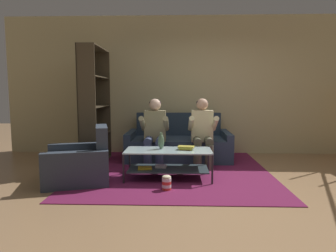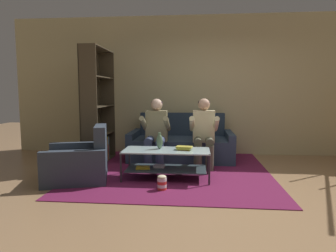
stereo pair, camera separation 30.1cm
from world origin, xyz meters
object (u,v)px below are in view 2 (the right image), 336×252
at_px(bookshelf, 96,122).
at_px(armchair, 79,163).
at_px(person_seated_left, 156,130).
at_px(coffee_table, 166,160).
at_px(person_seated_right, 204,130).
at_px(popcorn_tub, 162,183).
at_px(couch, 181,145).
at_px(book_stack, 184,148).
at_px(vase, 160,141).

height_order(bookshelf, armchair, bookshelf).
distance_m(person_seated_left, coffee_table, 0.91).
height_order(person_seated_left, person_seated_right, person_seated_right).
bearing_deg(person_seated_right, popcorn_tub, -113.44).
height_order(person_seated_right, bookshelf, bookshelf).
bearing_deg(bookshelf, person_seated_left, -7.46).
distance_m(couch, book_stack, 1.38).
bearing_deg(person_seated_right, book_stack, -111.80).
xyz_separation_m(book_stack, bookshelf, (-1.67, 0.93, 0.29)).
height_order(couch, vase, couch).
distance_m(book_stack, armchair, 1.58).
bearing_deg(armchair, vase, 12.69).
bearing_deg(book_stack, person_seated_left, 124.41).
bearing_deg(armchair, person_seated_right, 28.00).
bearing_deg(person_seated_right, bookshelf, 175.71).
distance_m(vase, armchair, 1.24).
bearing_deg(book_stack, coffee_table, -175.39).
bearing_deg(popcorn_tub, book_stack, 64.38).
bearing_deg(coffee_table, bookshelf, 145.80).
relative_size(vase, armchair, 0.24).
height_order(couch, person_seated_right, person_seated_right).
bearing_deg(coffee_table, popcorn_tub, -89.17).
xyz_separation_m(coffee_table, bookshelf, (-1.40, 0.95, 0.47)).
xyz_separation_m(person_seated_left, book_stack, (0.53, -0.78, -0.17)).
height_order(coffee_table, vase, vase).
distance_m(person_seated_left, armchair, 1.48).
bearing_deg(couch, bookshelf, -164.45).
height_order(vase, armchair, armchair).
xyz_separation_m(bookshelf, popcorn_tub, (1.40, -1.49, -0.66)).
distance_m(person_seated_right, bookshelf, 1.99).
height_order(couch, bookshelf, bookshelf).
bearing_deg(couch, book_stack, -85.36).
bearing_deg(book_stack, person_seated_right, 68.20).
bearing_deg(vase, bookshelf, 145.97).
relative_size(couch, coffee_table, 1.53).
distance_m(couch, bookshelf, 1.69).
xyz_separation_m(couch, armchair, (-1.44, -1.58, -0.02)).
bearing_deg(person_seated_right, person_seated_left, -179.96).
xyz_separation_m(vase, book_stack, (0.38, -0.05, -0.09)).
relative_size(person_seated_left, popcorn_tub, 5.78).
relative_size(coffee_table, book_stack, 5.03).
xyz_separation_m(armchair, popcorn_tub, (1.28, -0.35, -0.16)).
bearing_deg(couch, armchair, -132.50).
bearing_deg(bookshelf, book_stack, -28.95).
bearing_deg(book_stack, bookshelf, 151.05).
distance_m(couch, popcorn_tub, 1.94).
distance_m(book_stack, bookshelf, 1.93).
height_order(book_stack, popcorn_tub, book_stack).
bearing_deg(coffee_table, person_seated_left, 107.60).
bearing_deg(person_seated_left, armchair, -135.89).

